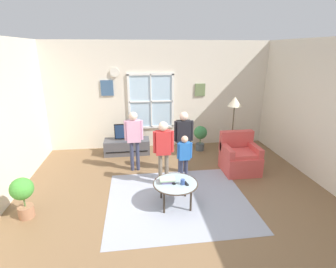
% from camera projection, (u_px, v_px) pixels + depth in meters
% --- Properties ---
extents(ground_plane, '(6.57, 6.62, 0.02)m').
position_uv_depth(ground_plane, '(178.00, 206.00, 4.55)').
color(ground_plane, brown).
extents(back_wall, '(5.97, 0.17, 2.86)m').
position_uv_depth(back_wall, '(159.00, 96.00, 6.98)').
color(back_wall, beige).
rests_on(back_wall, ground_plane).
extents(area_rug, '(2.54, 2.24, 0.01)m').
position_uv_depth(area_rug, '(178.00, 200.00, 4.70)').
color(area_rug, '#999EAD').
rests_on(area_rug, ground_plane).
extents(tv_stand, '(1.17, 0.48, 0.39)m').
position_uv_depth(tv_stand, '(127.00, 146.00, 6.74)').
color(tv_stand, '#4C4C51').
rests_on(tv_stand, ground_plane).
extents(television, '(0.61, 0.08, 0.43)m').
position_uv_depth(television, '(126.00, 131.00, 6.61)').
color(television, '#4C4C4C').
rests_on(television, tv_stand).
extents(armchair, '(0.76, 0.74, 0.87)m').
position_uv_depth(armchair, '(239.00, 157.00, 5.74)').
color(armchair, '#D14C47').
rests_on(armchair, ground_plane).
extents(coffee_table, '(0.79, 0.79, 0.43)m').
position_uv_depth(coffee_table, '(175.00, 184.00, 4.45)').
color(coffee_table, '#99B2B7').
rests_on(coffee_table, ground_plane).
extents(book_stack, '(0.27, 0.19, 0.07)m').
position_uv_depth(book_stack, '(167.00, 180.00, 4.46)').
color(book_stack, '#937FC6').
rests_on(book_stack, coffee_table).
extents(cup, '(0.08, 0.08, 0.09)m').
position_uv_depth(cup, '(183.00, 182.00, 4.39)').
color(cup, '#334C8C').
rests_on(cup, coffee_table).
extents(remote_near_books, '(0.07, 0.15, 0.02)m').
position_uv_depth(remote_near_books, '(186.00, 183.00, 4.40)').
color(remote_near_books, black).
rests_on(remote_near_books, coffee_table).
extents(remote_near_cup, '(0.11, 0.14, 0.02)m').
position_uv_depth(remote_near_cup, '(172.00, 183.00, 4.43)').
color(remote_near_cup, black).
rests_on(remote_near_cup, coffee_table).
extents(person_red_shirt, '(0.40, 0.18, 1.34)m').
position_uv_depth(person_red_shirt, '(163.00, 146.00, 4.97)').
color(person_red_shirt, '#726656').
rests_on(person_red_shirt, ground_plane).
extents(person_blue_shirt, '(0.31, 0.14, 1.02)m').
position_uv_depth(person_blue_shirt, '(184.00, 154.00, 5.13)').
color(person_blue_shirt, '#333851').
rests_on(person_blue_shirt, ground_plane).
extents(person_black_shirt, '(0.42, 0.19, 1.39)m').
position_uv_depth(person_black_shirt, '(183.00, 135.00, 5.51)').
color(person_black_shirt, '#333851').
rests_on(person_black_shirt, ground_plane).
extents(person_pink_shirt, '(0.41, 0.19, 1.37)m').
position_uv_depth(person_pink_shirt, '(134.00, 135.00, 5.60)').
color(person_pink_shirt, '#333851').
rests_on(person_pink_shirt, ground_plane).
extents(potted_plant_by_window, '(0.36, 0.36, 0.68)m').
position_uv_depth(potted_plant_by_window, '(200.00, 135.00, 6.90)').
color(potted_plant_by_window, '#4C565B').
rests_on(potted_plant_by_window, ground_plane).
extents(potted_plant_corner, '(0.36, 0.36, 0.70)m').
position_uv_depth(potted_plant_corner, '(23.00, 194.00, 4.09)').
color(potted_plant_corner, '#9E6B4C').
rests_on(potted_plant_corner, ground_plane).
extents(floor_lamp, '(0.32, 0.32, 1.61)m').
position_uv_depth(floor_lamp, '(234.00, 108.00, 5.90)').
color(floor_lamp, black).
rests_on(floor_lamp, ground_plane).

